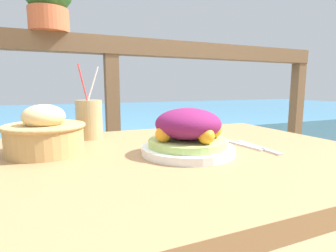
# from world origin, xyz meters

# --- Properties ---
(patio_table) EXTENTS (1.10, 0.78, 0.71)m
(patio_table) POSITION_xyz_m (0.00, 0.00, 0.62)
(patio_table) COLOR #997047
(patio_table) RESTS_ON ground_plane
(railing_fence) EXTENTS (2.80, 0.08, 1.15)m
(railing_fence) POSITION_xyz_m (0.00, 0.80, 0.85)
(railing_fence) COLOR brown
(railing_fence) RESTS_ON ground_plane
(sea_backdrop) EXTENTS (12.00, 4.00, 0.53)m
(sea_backdrop) POSITION_xyz_m (0.00, 3.30, 0.27)
(sea_backdrop) COLOR teal
(sea_backdrop) RESTS_ON ground_plane
(salad_plate) EXTENTS (0.24, 0.24, 0.12)m
(salad_plate) POSITION_xyz_m (0.04, -0.03, 0.77)
(salad_plate) COLOR white
(salad_plate) RESTS_ON patio_table
(drink_glass) EXTENTS (0.09, 0.09, 0.25)m
(drink_glass) POSITION_xyz_m (-0.18, 0.28, 0.78)
(drink_glass) COLOR tan
(drink_glass) RESTS_ON patio_table
(bread_basket) EXTENTS (0.20, 0.20, 0.13)m
(bread_basket) POSITION_xyz_m (-0.31, 0.11, 0.77)
(bread_basket) COLOR tan
(bread_basket) RESTS_ON patio_table
(fork) EXTENTS (0.04, 0.18, 0.00)m
(fork) POSITION_xyz_m (0.23, -0.00, 0.72)
(fork) COLOR silver
(fork) RESTS_ON patio_table
(knife) EXTENTS (0.02, 0.18, 0.00)m
(knife) POSITION_xyz_m (0.25, -0.05, 0.72)
(knife) COLOR silver
(knife) RESTS_ON patio_table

